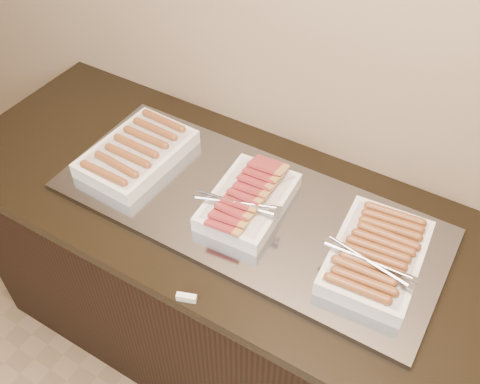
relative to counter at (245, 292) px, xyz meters
name	(u,v)px	position (x,y,z in m)	size (l,w,h in m)	color
counter	(245,292)	(0.00, 0.00, 0.00)	(2.06, 0.76, 0.90)	black
warming_tray	(247,208)	(0.00, 0.00, 0.46)	(1.20, 0.50, 0.02)	gray
dish_left	(137,152)	(-0.42, 0.00, 0.50)	(0.26, 0.38, 0.07)	white
dish_center	(247,200)	(0.01, 0.00, 0.50)	(0.27, 0.35, 0.09)	white
dish_right	(376,255)	(0.41, 0.00, 0.50)	(0.27, 0.37, 0.08)	white
label_holder	(186,298)	(0.03, -0.36, 0.46)	(0.05, 0.02, 0.02)	white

